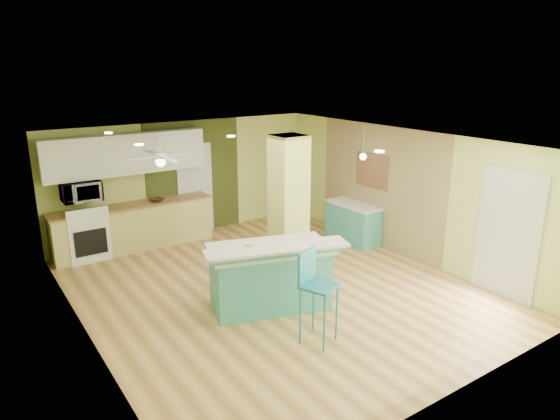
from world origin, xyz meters
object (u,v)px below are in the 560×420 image
at_px(peninsula, 270,275).
at_px(canister, 250,249).
at_px(fruit_bowl, 157,200).
at_px(side_counter, 353,222).
at_px(bar_stool, 314,282).

height_order(peninsula, canister, canister).
bearing_deg(canister, fruit_bowl, 90.09).
relative_size(fruit_bowl, canister, 1.42).
relative_size(peninsula, canister, 12.02).
height_order(side_counter, fruit_bowl, fruit_bowl).
bearing_deg(peninsula, bar_stool, -76.32).
bearing_deg(fruit_bowl, bar_stool, -85.90).
relative_size(peninsula, fruit_bowl, 8.44).
height_order(bar_stool, fruit_bowl, bar_stool).
relative_size(bar_stool, side_counter, 1.02).
height_order(bar_stool, canister, bar_stool).
height_order(peninsula, bar_stool, bar_stool).
xyz_separation_m(bar_stool, canister, (-0.34, 1.07, 0.20)).
xyz_separation_m(peninsula, canister, (-0.41, -0.10, 0.55)).
distance_m(peninsula, side_counter, 3.45).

